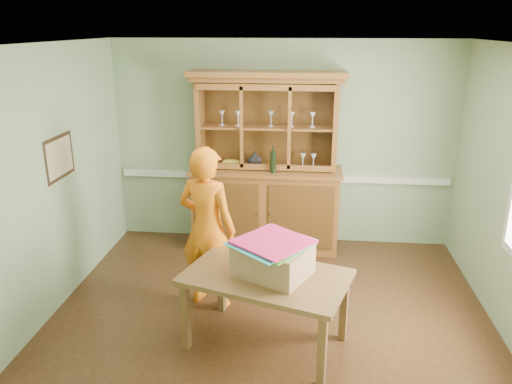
# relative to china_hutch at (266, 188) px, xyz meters

# --- Properties ---
(floor) EXTENTS (4.50, 4.50, 0.00)m
(floor) POSITION_rel_china_hutch_xyz_m (0.20, -1.74, -0.81)
(floor) COLOR #4A2D18
(floor) RESTS_ON ground
(ceiling) EXTENTS (4.50, 4.50, 0.00)m
(ceiling) POSITION_rel_china_hutch_xyz_m (0.20, -1.74, 1.89)
(ceiling) COLOR white
(ceiling) RESTS_ON wall_back
(wall_back) EXTENTS (4.50, 0.00, 4.50)m
(wall_back) POSITION_rel_china_hutch_xyz_m (0.20, 0.26, 0.54)
(wall_back) COLOR #86A37A
(wall_back) RESTS_ON floor
(wall_left) EXTENTS (0.00, 4.00, 4.00)m
(wall_left) POSITION_rel_china_hutch_xyz_m (-2.05, -1.74, 0.54)
(wall_left) COLOR #86A37A
(wall_left) RESTS_ON floor
(wall_front) EXTENTS (4.50, 0.00, 4.50)m
(wall_front) POSITION_rel_china_hutch_xyz_m (0.20, -3.74, 0.54)
(wall_front) COLOR #86A37A
(wall_front) RESTS_ON floor
(chair_rail) EXTENTS (4.41, 0.05, 0.08)m
(chair_rail) POSITION_rel_china_hutch_xyz_m (0.20, 0.24, 0.09)
(chair_rail) COLOR silver
(chair_rail) RESTS_ON wall_back
(framed_map) EXTENTS (0.03, 0.60, 0.46)m
(framed_map) POSITION_rel_china_hutch_xyz_m (-2.03, -1.44, 0.74)
(framed_map) COLOR #2E2012
(framed_map) RESTS_ON wall_left
(china_hutch) EXTENTS (1.97, 0.65, 2.32)m
(china_hutch) POSITION_rel_china_hutch_xyz_m (0.00, 0.00, 0.00)
(china_hutch) COLOR brown
(china_hutch) RESTS_ON floor
(dining_table) EXTENTS (1.64, 1.27, 0.72)m
(dining_table) POSITION_rel_china_hutch_xyz_m (0.19, -2.22, -0.17)
(dining_table) COLOR brown
(dining_table) RESTS_ON floor
(cardboard_box) EXTENTS (0.76, 0.71, 0.28)m
(cardboard_box) POSITION_rel_china_hutch_xyz_m (0.25, -2.20, 0.05)
(cardboard_box) COLOR tan
(cardboard_box) RESTS_ON dining_table
(kite_stack) EXTENTS (0.80, 0.80, 0.04)m
(kite_stack) POSITION_rel_china_hutch_xyz_m (0.23, -2.18, 0.22)
(kite_stack) COLOR green
(kite_stack) RESTS_ON cardboard_box
(person) EXTENTS (0.73, 0.59, 1.73)m
(person) POSITION_rel_china_hutch_xyz_m (-0.47, -1.55, 0.06)
(person) COLOR orange
(person) RESTS_ON floor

